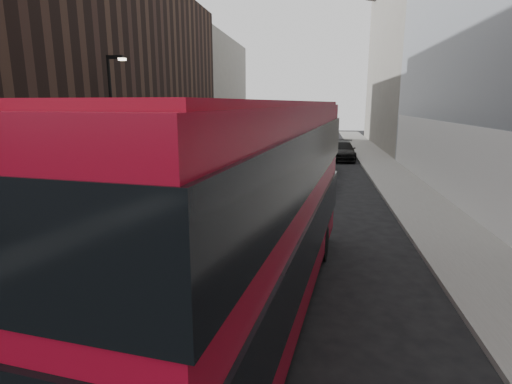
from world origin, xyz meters
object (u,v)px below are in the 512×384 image
at_px(street_lamp, 113,113).
at_px(car_c, 342,151).
at_px(grey_bus, 311,127).
at_px(red_bus, 250,203).
at_px(car_b, 323,162).
at_px(car_a, 321,178).

xyz_separation_m(street_lamp, car_c, (12.91, 14.20, -3.41)).
height_order(grey_bus, car_c, grey_bus).
distance_m(street_lamp, grey_bus, 30.43).
height_order(red_bus, car_c, red_bus).
height_order(car_b, car_c, car_c).
distance_m(red_bus, car_c, 26.63).
xyz_separation_m(street_lamp, grey_bus, (10.00, 28.64, -2.32)).
relative_size(street_lamp, car_c, 1.31).
height_order(street_lamp, car_c, street_lamp).
relative_size(car_b, car_c, 0.87).
bearing_deg(car_b, car_a, -88.13).
relative_size(red_bus, car_c, 2.25).
xyz_separation_m(car_a, car_c, (1.81, 12.53, 0.13)).
xyz_separation_m(street_lamp, car_b, (11.26, 7.23, -3.42)).
bearing_deg(car_a, car_c, 87.85).
relative_size(street_lamp, car_a, 1.84).
distance_m(car_a, car_b, 5.57).
height_order(red_bus, grey_bus, red_bus).
distance_m(grey_bus, car_a, 27.03).
xyz_separation_m(street_lamp, red_bus, (9.49, -12.14, -1.54)).
bearing_deg(red_bus, car_c, 89.47).
bearing_deg(car_b, car_c, 80.10).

